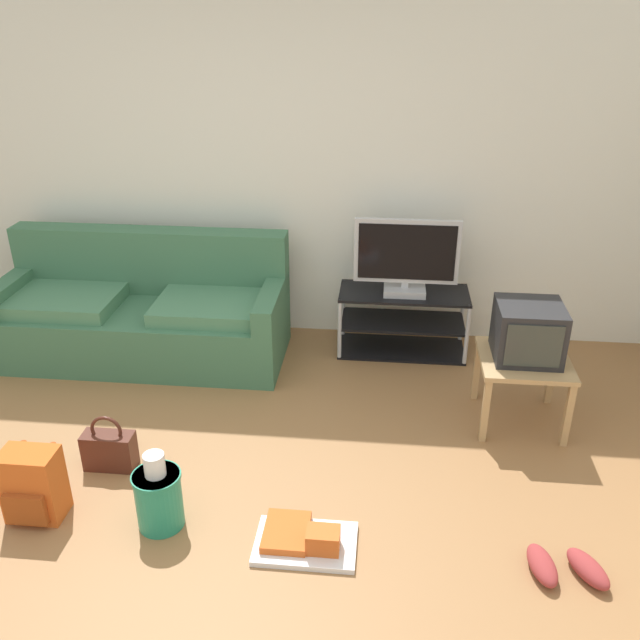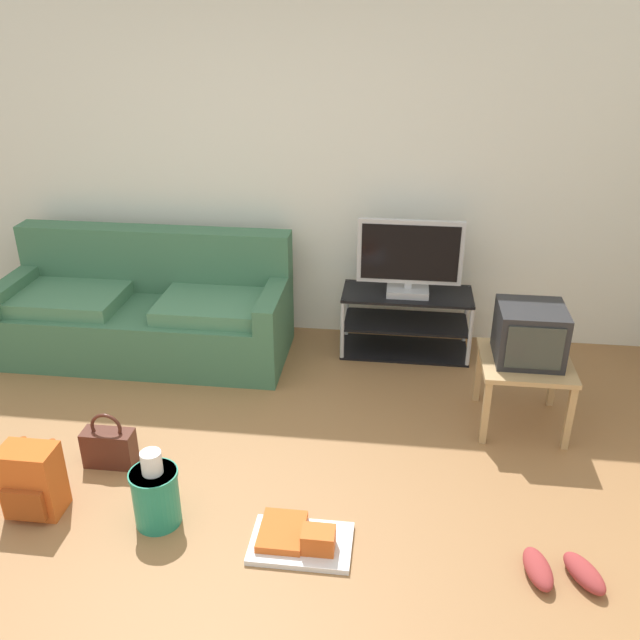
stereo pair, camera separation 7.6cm
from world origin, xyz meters
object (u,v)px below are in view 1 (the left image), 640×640
side_table (523,368)px  crt_tv (528,332)px  floor_tray (304,540)px  flat_tv (406,258)px  couch (144,313)px  tv_stand (402,322)px  cleaning_bucket (158,496)px  sneakers_pair (565,567)px  backpack (33,485)px  handbag (109,449)px

side_table → crt_tv: size_ratio=1.38×
floor_tray → flat_tv: bearing=76.9°
couch → tv_stand: couch is taller
cleaning_bucket → crt_tv: bearing=30.7°
flat_tv → sneakers_pair: size_ratio=1.89×
side_table → backpack: 2.84m
backpack → handbag: backpack is taller
tv_stand → crt_tv: size_ratio=2.43×
couch → side_table: (2.62, -0.65, 0.06)m
backpack → floor_tray: backpack is taller
crt_tv → cleaning_bucket: 2.30m
couch → side_table: size_ratio=3.85×
side_table → backpack: size_ratio=1.39×
side_table → sneakers_pair: size_ratio=1.36×
tv_stand → flat_tv: flat_tv is taller
handbag → cleaning_bucket: size_ratio=0.79×
cleaning_bucket → sneakers_pair: bearing=-3.9°
sneakers_pair → floor_tray: floor_tray is taller
couch → backpack: size_ratio=5.34×
tv_stand → side_table: bearing=-50.5°
sneakers_pair → floor_tray: 1.22m
flat_tv → backpack: size_ratio=1.92×
backpack → tv_stand: bearing=32.4°
crt_tv → tv_stand: bearing=130.0°
side_table → flat_tv: bearing=130.2°
handbag → crt_tv: bearing=17.2°
cleaning_bucket → floor_tray: cleaning_bucket is taller
side_table → cleaning_bucket: (-1.94, -1.14, -0.20)m
flat_tv → crt_tv: size_ratio=1.91×
tv_stand → crt_tv: crt_tv is taller
flat_tv → crt_tv: flat_tv is taller
backpack → cleaning_bucket: cleaning_bucket is taller
couch → sneakers_pair: (2.64, -1.92, -0.28)m
side_table → cleaning_bucket: bearing=-149.7°
sneakers_pair → tv_stand: bearing=109.0°
floor_tray → sneakers_pair: bearing=-2.5°
floor_tray → cleaning_bucket: bearing=173.8°
cleaning_bucket → floor_tray: bearing=-6.2°
crt_tv → sneakers_pair: crt_tv is taller
side_table → crt_tv: crt_tv is taller
flat_tv → backpack: bearing=-133.4°
couch → flat_tv: flat_tv is taller
side_table → floor_tray: (-1.20, -1.22, -0.34)m
backpack → handbag: size_ratio=1.13×
side_table → handbag: size_ratio=1.57×
handbag → cleaning_bucket: (0.43, -0.42, 0.06)m
tv_stand → cleaning_bucket: (-1.22, -2.01, -0.06)m
flat_tv → floor_tray: bearing=-103.1°
couch → backpack: 1.79m
couch → backpack: couch is taller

